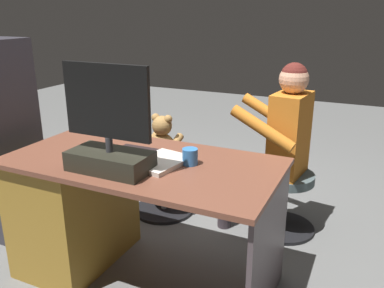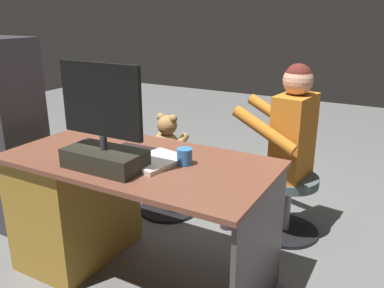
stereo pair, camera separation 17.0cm
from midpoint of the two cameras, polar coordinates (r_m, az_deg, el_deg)
ground_plane at (r=2.80m, az=-4.01°, el=-13.98°), size 10.00×10.00×0.00m
desk at (r=2.53m, az=-16.34°, el=-8.19°), size 1.47×0.75×0.74m
monitor at (r=2.02m, az=-14.08°, el=0.37°), size 0.47×0.22×0.53m
keyboard at (r=2.22m, az=-7.99°, el=-1.46°), size 0.42×0.14×0.02m
computer_mouse at (r=2.37m, az=-14.63°, el=-0.35°), size 0.06×0.10×0.04m
cup at (r=2.07m, az=-2.64°, el=-1.83°), size 0.08×0.08×0.09m
tv_remote at (r=2.29m, az=-15.36°, el=-1.32°), size 0.07×0.16×0.02m
notebook_binder at (r=2.09m, az=-6.80°, el=-2.58°), size 0.27×0.33×0.02m
office_chair_teddy at (r=3.10m, az=-5.66°, el=-5.19°), size 0.46×0.46×0.43m
teddy_bear at (r=3.00m, az=-5.73°, el=0.60°), size 0.25×0.25×0.35m
visitor_chair at (r=2.89m, az=11.36°, el=-7.31°), size 0.45×0.45×0.43m
person at (r=2.75m, az=10.10°, el=0.98°), size 0.58×0.53×1.19m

